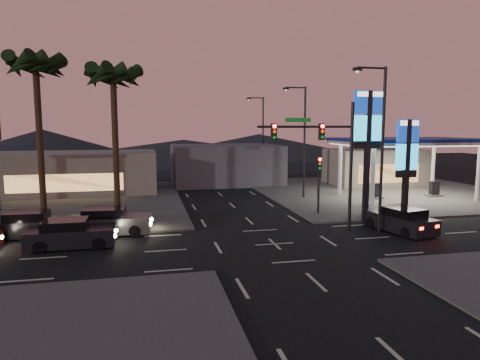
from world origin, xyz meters
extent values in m
plane|color=black|center=(0.00, 0.00, 0.00)|extent=(140.00, 140.00, 0.00)
cube|color=#47443F|center=(16.00, 16.00, 0.06)|extent=(24.00, 24.00, 0.12)
cube|color=#47443F|center=(-16.00, 16.00, 0.06)|extent=(24.00, 24.00, 0.12)
cylinder|color=silver|center=(11.00, 9.00, 2.50)|extent=(0.36, 0.36, 5.00)
cylinder|color=silver|center=(21.00, 9.00, 2.50)|extent=(0.36, 0.36, 5.00)
cylinder|color=silver|center=(11.00, 15.00, 2.50)|extent=(0.36, 0.36, 5.00)
cylinder|color=silver|center=(21.00, 15.00, 2.50)|extent=(0.36, 0.36, 5.00)
cube|color=silver|center=(16.00, 12.00, 5.20)|extent=(12.00, 8.00, 0.50)
cube|color=white|center=(16.00, 12.00, 4.90)|extent=(11.60, 7.60, 0.06)
cube|color=navy|center=(16.00, 12.00, 5.35)|extent=(12.20, 8.20, 0.25)
cube|color=black|center=(13.00, 12.00, 0.80)|extent=(0.80, 0.50, 1.40)
cube|color=black|center=(19.00, 12.00, 0.80)|extent=(0.80, 0.50, 1.40)
cube|color=#726B5B|center=(18.00, 21.00, 2.00)|extent=(10.00, 6.00, 4.00)
cube|color=black|center=(8.50, 5.50, 4.50)|extent=(0.35, 0.35, 9.00)
cube|color=navy|center=(8.50, 5.50, 8.20)|extent=(2.20, 0.30, 1.60)
cube|color=white|center=(8.50, 5.50, 8.75)|extent=(1.98, 0.32, 0.35)
cube|color=#17A5DC|center=(8.50, 5.50, 6.40)|extent=(2.20, 0.30, 1.80)
cube|color=black|center=(8.50, 5.50, 5.20)|extent=(2.09, 0.28, 0.50)
cube|color=black|center=(11.00, 4.50, 3.50)|extent=(0.35, 0.35, 7.00)
cube|color=navy|center=(11.00, 4.50, 6.20)|extent=(1.60, 0.30, 1.60)
cube|color=white|center=(11.00, 4.50, 6.75)|extent=(1.44, 0.32, 0.35)
cube|color=#17A5DC|center=(11.00, 4.50, 4.40)|extent=(1.60, 0.30, 1.80)
cube|color=black|center=(11.00, 4.50, 3.20)|extent=(1.52, 0.28, 0.50)
cylinder|color=black|center=(5.50, 2.00, 4.00)|extent=(0.20, 0.20, 8.00)
cylinder|color=black|center=(2.50, 2.00, 6.50)|extent=(6.00, 0.14, 0.14)
cube|color=#0C3F14|center=(2.00, 2.00, 6.90)|extent=(1.60, 0.05, 0.25)
cube|color=black|center=(3.50, 2.00, 6.20)|extent=(0.32, 0.25, 1.00)
sphere|color=#FF0C07|center=(3.50, 1.85, 6.53)|extent=(0.22, 0.22, 0.22)
sphere|color=orange|center=(3.50, 1.85, 6.20)|extent=(0.20, 0.20, 0.20)
sphere|color=#0CB226|center=(3.50, 1.85, 5.87)|extent=(0.20, 0.20, 0.20)
cube|color=black|center=(0.50, 2.00, 6.20)|extent=(0.32, 0.25, 1.00)
sphere|color=#FF0C07|center=(0.50, 1.85, 6.53)|extent=(0.22, 0.22, 0.22)
sphere|color=orange|center=(0.50, 1.85, 6.20)|extent=(0.20, 0.20, 0.20)
sphere|color=#0CB226|center=(0.50, 1.85, 5.87)|extent=(0.20, 0.20, 0.20)
cylinder|color=black|center=(5.50, 7.00, 2.00)|extent=(0.16, 0.16, 4.00)
cube|color=black|center=(5.50, 7.00, 3.80)|extent=(0.32, 0.25, 1.00)
sphere|color=#FF0C07|center=(5.50, 6.85, 4.13)|extent=(0.22, 0.22, 0.22)
sphere|color=orange|center=(5.50, 6.85, 3.80)|extent=(0.20, 0.20, 0.20)
sphere|color=#0CB226|center=(5.50, 6.85, 3.47)|extent=(0.20, 0.20, 0.20)
cylinder|color=black|center=(7.00, 1.00, 5.00)|extent=(0.18, 0.18, 10.00)
cylinder|color=black|center=(6.10, 1.00, 9.90)|extent=(1.80, 0.12, 0.12)
cube|color=black|center=(5.20, 1.00, 9.80)|extent=(0.50, 0.25, 0.18)
sphere|color=#FFCC8C|center=(5.20, 1.00, 9.68)|extent=(0.20, 0.20, 0.20)
cylinder|color=black|center=(7.00, 14.00, 5.00)|extent=(0.18, 0.18, 10.00)
cylinder|color=black|center=(6.10, 14.00, 9.90)|extent=(1.80, 0.12, 0.12)
cube|color=black|center=(5.20, 14.00, 9.80)|extent=(0.50, 0.25, 0.18)
sphere|color=#FFCC8C|center=(5.20, 14.00, 9.68)|extent=(0.20, 0.20, 0.20)
cylinder|color=black|center=(7.00, 28.00, 5.00)|extent=(0.18, 0.18, 10.00)
cylinder|color=black|center=(6.10, 28.00, 9.90)|extent=(1.80, 0.12, 0.12)
cube|color=black|center=(5.20, 28.00, 9.80)|extent=(0.50, 0.25, 0.18)
sphere|color=#FFCC8C|center=(5.20, 28.00, 9.68)|extent=(0.20, 0.20, 0.20)
cylinder|color=black|center=(-9.00, 9.50, 5.10)|extent=(0.44, 0.44, 10.20)
sphere|color=black|center=(-9.00, 9.50, 10.20)|extent=(0.90, 0.90, 0.90)
cone|color=black|center=(-7.70, 9.50, 9.90)|extent=(0.90, 2.74, 1.91)
cone|color=black|center=(-8.08, 10.42, 9.90)|extent=(2.57, 2.57, 1.91)
cone|color=black|center=(-9.00, 10.80, 9.90)|extent=(2.74, 0.90, 1.91)
cone|color=black|center=(-9.92, 10.42, 9.90)|extent=(2.57, 2.57, 1.91)
cone|color=black|center=(-10.30, 9.50, 9.90)|extent=(0.90, 2.74, 1.91)
cone|color=black|center=(-9.92, 8.58, 9.90)|extent=(2.57, 2.57, 1.91)
cone|color=black|center=(-9.00, 8.20, 9.90)|extent=(2.74, 0.90, 1.91)
cone|color=black|center=(-8.08, 8.58, 9.90)|extent=(2.57, 2.57, 1.91)
cylinder|color=black|center=(-14.00, 9.50, 5.40)|extent=(0.44, 0.44, 10.80)
sphere|color=black|center=(-14.00, 9.50, 10.80)|extent=(0.90, 0.90, 0.90)
cone|color=black|center=(-12.70, 9.50, 10.50)|extent=(0.90, 2.74, 1.91)
cone|color=black|center=(-13.08, 10.42, 10.50)|extent=(2.57, 2.57, 1.91)
cone|color=black|center=(-14.00, 10.80, 10.50)|extent=(2.74, 0.90, 1.91)
cone|color=black|center=(-14.92, 10.42, 10.50)|extent=(2.57, 2.57, 1.91)
cone|color=black|center=(-15.30, 9.50, 10.50)|extent=(0.90, 2.74, 1.91)
cone|color=black|center=(-14.92, 8.58, 10.50)|extent=(2.57, 2.57, 1.91)
cone|color=black|center=(-14.00, 8.20, 10.50)|extent=(2.74, 0.90, 1.91)
cone|color=black|center=(-13.08, 8.58, 10.50)|extent=(2.57, 2.57, 1.91)
cube|color=#726B5B|center=(-14.00, 22.00, 2.00)|extent=(16.00, 8.00, 4.00)
cube|color=#4C4C51|center=(2.00, 26.00, 2.20)|extent=(12.00, 9.00, 4.40)
cone|color=black|center=(-25.00, 60.00, 3.00)|extent=(40.00, 40.00, 6.00)
cone|color=black|center=(15.00, 60.00, 2.50)|extent=(50.00, 50.00, 5.00)
cone|color=black|center=(0.00, 60.00, 2.00)|extent=(60.00, 60.00, 4.00)
cube|color=black|center=(-10.93, 1.81, 0.57)|extent=(4.57, 1.96, 0.93)
cube|color=black|center=(-11.24, 1.80, 1.19)|extent=(2.29, 1.78, 0.67)
cylinder|color=black|center=(-9.50, 2.70, 0.33)|extent=(0.66, 0.25, 0.66)
cylinder|color=black|center=(-9.48, 0.94, 0.33)|extent=(0.66, 0.25, 0.66)
cylinder|color=black|center=(-12.39, 2.67, 0.33)|extent=(0.66, 0.25, 0.66)
cylinder|color=black|center=(-12.37, 0.91, 0.33)|extent=(0.66, 0.25, 0.66)
sphere|color=#FFF2BF|center=(-8.67, 2.45, 0.64)|extent=(0.23, 0.23, 0.23)
sphere|color=#FFF2BF|center=(-8.65, 1.21, 0.64)|extent=(0.23, 0.23, 0.23)
cube|color=#FF140A|center=(-13.22, 2.40, 0.72)|extent=(0.09, 0.26, 0.14)
cube|color=#FF140A|center=(-13.20, 1.16, 0.72)|extent=(0.09, 0.26, 0.14)
sphere|color=#FFF2BF|center=(-14.65, 2.56, 0.56)|extent=(0.20, 0.20, 0.20)
cube|color=#535456|center=(-9.11, 4.40, 0.60)|extent=(4.94, 2.39, 0.98)
cube|color=black|center=(-9.43, 4.42, 1.25)|extent=(2.54, 2.04, 0.71)
cylinder|color=black|center=(-7.51, 5.20, 0.35)|extent=(0.72, 0.32, 0.70)
cylinder|color=black|center=(-7.66, 3.35, 0.35)|extent=(0.72, 0.32, 0.70)
cylinder|color=black|center=(-10.56, 5.44, 0.35)|extent=(0.72, 0.32, 0.70)
cylinder|color=black|center=(-10.70, 3.59, 0.35)|extent=(0.72, 0.32, 0.70)
sphere|color=#FFF2BF|center=(-6.66, 4.86, 0.68)|extent=(0.24, 0.24, 0.24)
sphere|color=#FFF2BF|center=(-6.77, 3.56, 0.68)|extent=(0.24, 0.24, 0.24)
cube|color=#FF140A|center=(-11.45, 5.24, 0.76)|extent=(0.11, 0.28, 0.15)
cube|color=#FF140A|center=(-11.55, 3.93, 0.76)|extent=(0.11, 0.28, 0.15)
cube|color=black|center=(-13.54, 4.62, 0.57)|extent=(4.62, 1.99, 0.94)
cube|color=black|center=(-13.85, 4.63, 1.20)|extent=(2.32, 1.80, 0.68)
cylinder|color=black|center=(-12.07, 5.49, 0.33)|extent=(0.67, 0.26, 0.67)
cylinder|color=black|center=(-12.09, 3.72, 0.33)|extent=(0.67, 0.26, 0.67)
cylinder|color=black|center=(-14.99, 5.53, 0.33)|extent=(0.67, 0.26, 0.67)
cylinder|color=black|center=(-15.01, 3.75, 0.33)|extent=(0.67, 0.26, 0.67)
sphere|color=#FFF2BF|center=(-11.23, 5.22, 0.65)|extent=(0.23, 0.23, 0.23)
sphere|color=#FFF2BF|center=(-11.25, 3.97, 0.65)|extent=(0.23, 0.23, 0.23)
cube|color=black|center=(8.46, 1.19, 0.58)|extent=(2.91, 4.93, 0.94)
cube|color=black|center=(8.53, 0.89, 1.21)|extent=(2.25, 2.65, 0.68)
cylinder|color=black|center=(7.27, 2.43, 0.34)|extent=(0.39, 0.71, 0.67)
cylinder|color=black|center=(9.01, 2.82, 0.34)|extent=(0.39, 0.71, 0.67)
cylinder|color=black|center=(7.92, -0.44, 0.34)|extent=(0.39, 0.71, 0.67)
cylinder|color=black|center=(9.66, -0.04, 0.34)|extent=(0.39, 0.71, 0.67)
cube|color=#FF140A|center=(8.36, -1.20, 0.73)|extent=(0.27, 0.14, 0.15)
cube|color=#FF140A|center=(9.59, -0.92, 0.73)|extent=(0.27, 0.14, 0.15)
camera|label=1|loc=(-6.84, -22.25, 6.52)|focal=32.00mm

